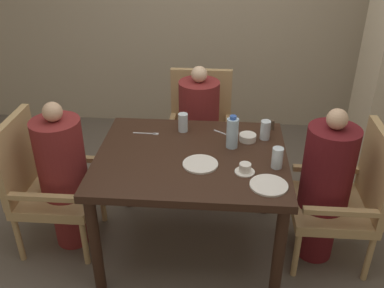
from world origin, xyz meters
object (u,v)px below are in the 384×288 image
(glass_tall_far, at_px, (277,158))
(bowl_small, at_px, (248,137))
(glass_tall_near, at_px, (265,130))
(diner_in_right_chair, at_px, (325,186))
(chair_left_side, at_px, (43,182))
(chair_right_side, at_px, (347,195))
(diner_in_far_chair, at_px, (199,129))
(water_bottle, at_px, (232,133))
(plate_main_left, at_px, (200,164))
(teacup_with_saucer, at_px, (245,169))
(chair_far_side, at_px, (200,127))
(plate_main_right, at_px, (269,185))
(glass_tall_mid, at_px, (183,122))
(diner_in_left_chair, at_px, (64,175))

(glass_tall_far, bearing_deg, bowl_small, 116.52)
(glass_tall_near, bearing_deg, diner_in_right_chair, -33.34)
(chair_left_side, relative_size, chair_right_side, 1.00)
(diner_in_far_chair, bearing_deg, chair_right_side, -36.60)
(chair_left_side, xyz_separation_m, water_bottle, (1.27, 0.12, 0.37))
(water_bottle, bearing_deg, diner_in_right_chair, -11.44)
(chair_right_side, bearing_deg, plate_main_left, -172.90)
(teacup_with_saucer, bearing_deg, chair_far_side, 107.03)
(chair_left_side, height_order, water_bottle, water_bottle)
(chair_far_side, relative_size, plate_main_left, 4.42)
(chair_far_side, distance_m, diner_in_far_chair, 0.16)
(diner_in_right_chair, distance_m, water_bottle, 0.69)
(plate_main_left, bearing_deg, bowl_small, 48.50)
(diner_in_far_chair, xyz_separation_m, chair_right_side, (1.01, -0.75, -0.06))
(diner_in_far_chair, xyz_separation_m, plate_main_right, (0.46, -1.06, 0.21))
(plate_main_left, height_order, glass_tall_near, glass_tall_near)
(diner_in_far_chair, bearing_deg, glass_tall_near, -46.25)
(bowl_small, bearing_deg, glass_tall_near, 16.59)
(glass_tall_far, bearing_deg, glass_tall_mid, 144.81)
(chair_left_side, xyz_separation_m, diner_in_far_chair, (1.01, 0.75, 0.06))
(glass_tall_far, bearing_deg, diner_in_left_chair, 175.59)
(diner_in_left_chair, bearing_deg, water_bottle, 6.27)
(water_bottle, xyz_separation_m, glass_tall_far, (0.27, -0.23, -0.04))
(chair_right_side, xyz_separation_m, plate_main_left, (-0.95, -0.12, 0.27))
(teacup_with_saucer, bearing_deg, chair_right_side, 14.81)
(chair_far_side, bearing_deg, plate_main_left, -86.41)
(water_bottle, bearing_deg, diner_in_far_chair, 112.07)
(bowl_small, distance_m, glass_tall_far, 0.37)
(bowl_small, bearing_deg, plate_main_left, -131.50)
(bowl_small, bearing_deg, water_bottle, -138.14)
(bowl_small, bearing_deg, diner_in_right_chair, -23.53)
(bowl_small, xyz_separation_m, water_bottle, (-0.11, -0.10, 0.08))
(water_bottle, bearing_deg, plate_main_left, -128.42)
(diner_in_left_chair, bearing_deg, glass_tall_far, -4.41)
(plate_main_left, xyz_separation_m, teacup_with_saucer, (0.27, -0.06, 0.02))
(chair_left_side, relative_size, chair_far_side, 1.00)
(water_bottle, relative_size, glass_tall_far, 1.71)
(diner_in_far_chair, distance_m, plate_main_right, 1.18)
(diner_in_left_chair, distance_m, water_bottle, 1.16)
(water_bottle, relative_size, glass_tall_near, 1.71)
(diner_in_right_chair, height_order, bowl_small, diner_in_right_chair)
(plate_main_left, height_order, glass_tall_mid, glass_tall_mid)
(diner_in_left_chair, bearing_deg, chair_far_side, 46.31)
(teacup_with_saucer, relative_size, glass_tall_mid, 0.91)
(diner_in_left_chair, distance_m, glass_tall_mid, 0.88)
(glass_tall_mid, bearing_deg, chair_right_side, -16.35)
(teacup_with_saucer, bearing_deg, glass_tall_mid, 129.65)
(chair_far_side, height_order, glass_tall_mid, chair_far_side)
(bowl_small, height_order, glass_tall_far, glass_tall_far)
(diner_in_far_chair, relative_size, teacup_with_saucer, 9.09)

